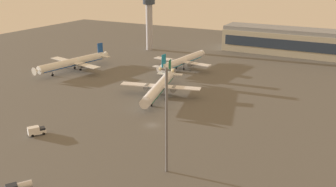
{
  "coord_description": "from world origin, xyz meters",
  "views": [
    {
      "loc": [
        62.23,
        -103.65,
        53.18
      ],
      "look_at": [
        -5.98,
        23.06,
        4.0
      ],
      "focal_mm": 39.63,
      "sensor_mm": 36.0,
      "label": 1
    }
  ],
  "objects_px": {
    "catering_truck": "(36,131)",
    "fuel_truck": "(18,187)",
    "airplane_terminal_side": "(74,62)",
    "airplane_far_stand": "(182,61)",
    "apron_light_central": "(167,115)",
    "airplane_near_gate": "(160,86)",
    "control_tower": "(149,16)"
  },
  "relations": [
    {
      "from": "airplane_near_gate",
      "to": "airplane_terminal_side",
      "type": "xyz_separation_m",
      "value": [
        -61.36,
        14.14,
        0.18
      ]
    },
    {
      "from": "airplane_near_gate",
      "to": "airplane_terminal_side",
      "type": "distance_m",
      "value": 62.97
    },
    {
      "from": "airplane_near_gate",
      "to": "catering_truck",
      "type": "xyz_separation_m",
      "value": [
        -16.81,
        -54.11,
        -2.83
      ]
    },
    {
      "from": "airplane_near_gate",
      "to": "apron_light_central",
      "type": "relative_size",
      "value": 1.52
    },
    {
      "from": "control_tower",
      "to": "catering_truck",
      "type": "distance_m",
      "value": 140.69
    },
    {
      "from": "control_tower",
      "to": "apron_light_central",
      "type": "distance_m",
      "value": 159.47
    },
    {
      "from": "control_tower",
      "to": "fuel_truck",
      "type": "bearing_deg",
      "value": -70.12
    },
    {
      "from": "catering_truck",
      "to": "fuel_truck",
      "type": "height_order",
      "value": "catering_truck"
    },
    {
      "from": "airplane_terminal_side",
      "to": "catering_truck",
      "type": "bearing_deg",
      "value": 133.49
    },
    {
      "from": "fuel_truck",
      "to": "control_tower",
      "type": "bearing_deg",
      "value": -37.89
    },
    {
      "from": "catering_truck",
      "to": "airplane_near_gate",
      "type": "bearing_deg",
      "value": 104.58
    },
    {
      "from": "control_tower",
      "to": "fuel_truck",
      "type": "height_order",
      "value": "control_tower"
    },
    {
      "from": "airplane_near_gate",
      "to": "control_tower",
      "type": "bearing_deg",
      "value": -70.99
    },
    {
      "from": "airplane_terminal_side",
      "to": "airplane_far_stand",
      "type": "xyz_separation_m",
      "value": [
        49.6,
        31.46,
        -0.27
      ]
    },
    {
      "from": "airplane_terminal_side",
      "to": "airplane_far_stand",
      "type": "bearing_deg",
      "value": -137.25
    },
    {
      "from": "fuel_truck",
      "to": "apron_light_central",
      "type": "bearing_deg",
      "value": -104.76
    },
    {
      "from": "apron_light_central",
      "to": "catering_truck",
      "type": "bearing_deg",
      "value": -179.9
    },
    {
      "from": "airplane_near_gate",
      "to": "apron_light_central",
      "type": "xyz_separation_m",
      "value": [
        32.6,
        -54.02,
        12.21
      ]
    },
    {
      "from": "catering_truck",
      "to": "airplane_terminal_side",
      "type": "bearing_deg",
      "value": 154.98
    },
    {
      "from": "airplane_terminal_side",
      "to": "catering_truck",
      "type": "distance_m",
      "value": 81.55
    },
    {
      "from": "airplane_near_gate",
      "to": "fuel_truck",
      "type": "bearing_deg",
      "value": 78.63
    },
    {
      "from": "airplane_far_stand",
      "to": "airplane_terminal_side",
      "type": "bearing_deg",
      "value": -142.35
    },
    {
      "from": "airplane_near_gate",
      "to": "airplane_far_stand",
      "type": "bearing_deg",
      "value": -90.19
    },
    {
      "from": "control_tower",
      "to": "airplane_terminal_side",
      "type": "relative_size",
      "value": 0.82
    },
    {
      "from": "control_tower",
      "to": "airplane_far_stand",
      "type": "relative_size",
      "value": 0.86
    },
    {
      "from": "fuel_truck",
      "to": "apron_light_central",
      "type": "height_order",
      "value": "apron_light_central"
    },
    {
      "from": "airplane_terminal_side",
      "to": "airplane_far_stand",
      "type": "relative_size",
      "value": 1.06
    },
    {
      "from": "airplane_terminal_side",
      "to": "apron_light_central",
      "type": "bearing_deg",
      "value": 154.4
    },
    {
      "from": "catering_truck",
      "to": "airplane_far_stand",
      "type": "bearing_deg",
      "value": 118.94
    },
    {
      "from": "catering_truck",
      "to": "fuel_truck",
      "type": "bearing_deg",
      "value": -18.73
    },
    {
      "from": "control_tower",
      "to": "airplane_far_stand",
      "type": "height_order",
      "value": "control_tower"
    },
    {
      "from": "airplane_near_gate",
      "to": "fuel_truck",
      "type": "relative_size",
      "value": 6.96
    }
  ]
}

